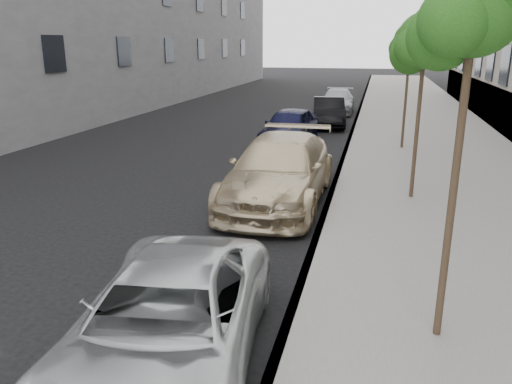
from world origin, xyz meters
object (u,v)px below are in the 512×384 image
at_px(minivan, 167,323).
at_px(tree_near, 477,9).
at_px(sedan_black, 329,112).
at_px(sedan_blue, 290,127).
at_px(tree_mid, 426,41).
at_px(sedan_rear, 337,101).
at_px(suv, 280,170).
at_px(tree_far, 411,40).

bearing_deg(minivan, tree_near, 15.65).
height_order(tree_near, minivan, tree_near).
bearing_deg(sedan_black, sedan_blue, -109.16).
bearing_deg(sedan_black, tree_mid, -81.93).
relative_size(minivan, sedan_rear, 1.02).
distance_m(suv, sedan_blue, 7.52).
relative_size(tree_mid, sedan_blue, 1.09).
height_order(minivan, sedan_blue, sedan_blue).
height_order(tree_far, minivan, tree_far).
relative_size(tree_near, sedan_black, 1.17).
bearing_deg(suv, sedan_rear, 90.60).
relative_size(suv, sedan_black, 1.36).
xyz_separation_m(minivan, sedan_rear, (0.00, 24.73, 0.02)).
distance_m(tree_far, sedan_rear, 11.35).
xyz_separation_m(minivan, suv, (0.00, 7.14, 0.17)).
relative_size(tree_near, suv, 0.86).
distance_m(sedan_blue, sedan_rear, 10.20).
xyz_separation_m(tree_near, suv, (-3.33, 5.73, -3.46)).
distance_m(tree_far, suv, 8.61).
xyz_separation_m(tree_far, minivan, (-3.33, -14.41, -3.38)).
relative_size(sedan_blue, sedan_rear, 0.93).
xyz_separation_m(tree_far, sedan_blue, (-4.37, 0.17, -3.30)).
xyz_separation_m(tree_far, sedan_black, (-3.33, 5.30, -3.35)).
bearing_deg(tree_near, sedan_blue, 108.34).
bearing_deg(suv, tree_far, 66.00).
height_order(suv, sedan_rear, suv).
bearing_deg(tree_far, sedan_rear, 107.87).
xyz_separation_m(tree_near, minivan, (-3.33, -1.41, -3.63)).
xyz_separation_m(tree_near, tree_far, (0.00, 13.00, -0.25)).
bearing_deg(tree_mid, tree_near, -90.00).
bearing_deg(tree_near, sedan_rear, 98.12).
bearing_deg(sedan_blue, tree_far, 2.71).
bearing_deg(tree_mid, sedan_rear, 101.19).
relative_size(tree_mid, suv, 0.82).
height_order(sedan_blue, sedan_black, sedan_blue).
xyz_separation_m(suv, sedan_black, (0.00, 12.57, -0.14)).
bearing_deg(sedan_blue, sedan_black, 83.50).
distance_m(tree_mid, suv, 4.65).
xyz_separation_m(sedan_black, sedan_rear, (0.00, 5.02, -0.02)).
height_order(tree_far, suv, tree_far).
bearing_deg(tree_far, sedan_blue, 177.72).
distance_m(tree_mid, sedan_black, 12.69).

